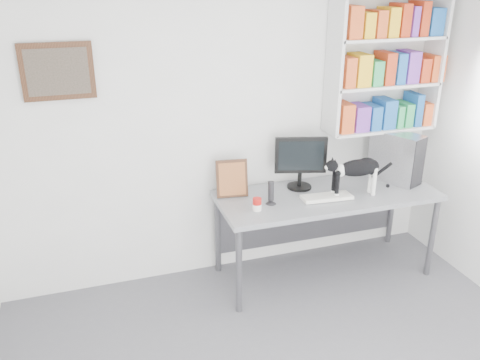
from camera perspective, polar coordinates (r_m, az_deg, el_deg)
The scene contains 11 objects.
room at distance 2.63m, azimuth 11.27°, elevation -5.97°, with size 4.01×4.01×2.70m.
bookshelf at distance 4.70m, azimuth 16.05°, elevation 12.63°, with size 1.03×0.28×1.24m, color silver.
wall_art at distance 4.03m, azimuth -19.80°, elevation 11.39°, with size 0.52×0.04×0.42m, color #4F2C19.
desk at distance 4.64m, azimuth 9.45°, elevation -5.98°, with size 1.92×0.74×0.80m, color gray.
monitor at distance 4.45m, azimuth 6.80°, elevation 1.98°, with size 0.45×0.22×0.48m, color black.
keyboard at distance 4.35m, azimuth 9.70°, elevation -1.89°, with size 0.43×0.16×0.03m, color white.
pc_tower at distance 4.81m, azimuth 17.09°, elevation 2.50°, with size 0.20×0.45×0.45m, color silver.
speaker at distance 4.17m, azimuth 3.50°, elevation -1.40°, with size 0.09×0.09×0.20m, color black.
leaning_print at distance 4.28m, azimuth -0.91°, elevation 0.24°, with size 0.27×0.11×0.33m, color #4F2C19.
soup_can at distance 4.07m, azimuth 1.92°, elevation -2.75°, with size 0.07×0.07×0.11m, color red.
cat at distance 4.40m, azimuth 12.90°, elevation 0.32°, with size 0.55×0.15×0.34m, color black, non-canonical shape.
Camera 1 is at (-1.19, -2.00, 2.58)m, focal length 38.00 mm.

